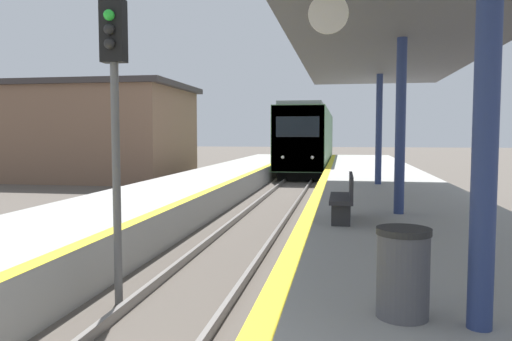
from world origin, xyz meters
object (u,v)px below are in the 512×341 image
signal_near (114,94)px  trash_bin (403,272)px  bench (345,196)px  train (310,139)px

signal_near → trash_bin: (3.88, -2.21, -1.87)m
bench → train: bearing=95.3°
train → trash_bin: bearing=-84.7°
trash_bin → bench: bearing=95.7°
signal_near → train: bearing=88.1°
signal_near → trash_bin: size_ratio=5.38×
signal_near → bench: bearing=41.6°
train → signal_near: size_ratio=4.33×
train → bench: size_ratio=12.54×
train → signal_near: (-0.96, -29.00, 0.93)m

